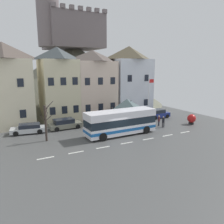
{
  "coord_description": "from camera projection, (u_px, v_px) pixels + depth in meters",
  "views": [
    {
      "loc": [
        -12.38,
        -21.82,
        8.38
      ],
      "look_at": [
        1.29,
        4.17,
        2.35
      ],
      "focal_mm": 34.83,
      "sensor_mm": 36.0,
      "label": 1
    }
  ],
  "objects": [
    {
      "name": "harbour_buoy",
      "position": [
        192.0,
        119.0,
        32.56
      ],
      "size": [
        1.27,
        1.27,
        1.52
      ],
      "color": "black",
      "rests_on": "ground_plane"
    },
    {
      "name": "bare_tree_00",
      "position": [
        46.0,
        122.0,
        24.86
      ],
      "size": [
        1.6,
        0.97,
        4.63
      ],
      "color": "#382D28",
      "rests_on": "ground_plane"
    },
    {
      "name": "parked_car_01",
      "position": [
        65.0,
        124.0,
        30.18
      ],
      "size": [
        4.51,
        2.08,
        1.41
      ],
      "rotation": [
        0.0,
        0.0,
        0.03
      ],
      "color": "slate",
      "rests_on": "ground_plane"
    },
    {
      "name": "flagpole",
      "position": [
        149.0,
        96.0,
        34.6
      ],
      "size": [
        0.95,
        0.1,
        6.65
      ],
      "color": "silver",
      "rests_on": "ground_plane"
    },
    {
      "name": "townhouse_02",
      "position": [
        93.0,
        85.0,
        36.34
      ],
      "size": [
        6.46,
        6.06,
        11.16
      ],
      "color": "beige",
      "rests_on": "ground_plane"
    },
    {
      "name": "parked_car_03",
      "position": [
        132.0,
        116.0,
        35.23
      ],
      "size": [
        4.71,
        2.14,
        1.29
      ],
      "rotation": [
        0.0,
        0.0,
        -0.08
      ],
      "color": "silver",
      "rests_on": "ground_plane"
    },
    {
      "name": "pedestrian_02",
      "position": [
        138.0,
        120.0,
        31.32
      ],
      "size": [
        0.29,
        0.29,
        1.59
      ],
      "color": "#38332D",
      "rests_on": "ground_plane"
    },
    {
      "name": "parked_car_00",
      "position": [
        158.0,
        114.0,
        36.67
      ],
      "size": [
        3.97,
        2.01,
        1.47
      ],
      "rotation": [
        0.0,
        0.0,
        0.02
      ],
      "color": "navy",
      "rests_on": "ground_plane"
    },
    {
      "name": "pedestrian_01",
      "position": [
        159.0,
        120.0,
        31.5
      ],
      "size": [
        0.3,
        0.3,
        1.58
      ],
      "color": "#2D2D38",
      "rests_on": "ground_plane"
    },
    {
      "name": "hilltop_castle",
      "position": [
        73.0,
        72.0,
        51.41
      ],
      "size": [
        41.77,
        41.77,
        23.19
      ],
      "color": "#636352",
      "rests_on": "ground_plane"
    },
    {
      "name": "parked_car_02",
      "position": [
        29.0,
        129.0,
        28.12
      ],
      "size": [
        4.51,
        2.43,
        1.23
      ],
      "rotation": [
        0.0,
        0.0,
        2.99
      ],
      "color": "silver",
      "rests_on": "ground_plane"
    },
    {
      "name": "ground_plane",
      "position": [
        119.0,
        138.0,
        26.25
      ],
      "size": [
        40.0,
        60.0,
        0.07
      ],
      "color": "#4C4C4C"
    },
    {
      "name": "townhouse_00",
      "position": [
        5.0,
        85.0,
        30.48
      ],
      "size": [
        6.78,
        6.56,
        11.81
      ],
      "color": "beige",
      "rests_on": "ground_plane"
    },
    {
      "name": "pedestrian_00",
      "position": [
        163.0,
        121.0,
        30.85
      ],
      "size": [
        0.34,
        0.34,
        1.58
      ],
      "color": "black",
      "rests_on": "ground_plane"
    },
    {
      "name": "public_bench",
      "position": [
        114.0,
        119.0,
        34.18
      ],
      "size": [
        1.53,
        0.48,
        0.87
      ],
      "color": "#473828",
      "rests_on": "ground_plane"
    },
    {
      "name": "townhouse_03",
      "position": [
        129.0,
        81.0,
        39.51
      ],
      "size": [
        6.86,
        6.15,
        12.09
      ],
      "color": "silver",
      "rests_on": "ground_plane"
    },
    {
      "name": "transit_bus",
      "position": [
        121.0,
        123.0,
        27.38
      ],
      "size": [
        9.27,
        2.83,
        3.12
      ],
      "rotation": [
        0.0,
        0.0,
        0.01
      ],
      "color": "white",
      "rests_on": "ground_plane"
    },
    {
      "name": "bus_shelter",
      "position": [
        127.0,
        104.0,
        32.53
      ],
      "size": [
        3.6,
        3.6,
        3.79
      ],
      "color": "#473D33",
      "rests_on": "ground_plane"
    },
    {
      "name": "townhouse_01",
      "position": [
        58.0,
        85.0,
        33.61
      ],
      "size": [
        5.22,
        5.93,
        11.44
      ],
      "color": "beige",
      "rests_on": "ground_plane"
    }
  ]
}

